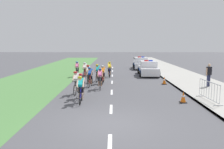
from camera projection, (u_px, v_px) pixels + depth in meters
ground_plane at (111, 124)px, 9.22m from camera, size 160.00×160.00×0.00m
sidewalk_slab at (180, 75)px, 23.04m from camera, size 4.25×60.00×0.12m
kerb_edge at (160, 75)px, 23.05m from camera, size 0.16×60.00×0.13m
grass_verge at (44, 76)px, 23.13m from camera, size 7.00×60.00×0.01m
lane_markings_centre at (112, 82)px, 19.24m from camera, size 0.14×25.60×0.01m
cyclist_lead at (81, 89)px, 12.39m from camera, size 0.42×1.72×1.56m
cyclist_second at (81, 85)px, 13.52m from camera, size 0.42×1.72×1.56m
cyclist_third at (76, 82)px, 14.53m from camera, size 0.43×1.72×1.56m
cyclist_fourth at (100, 78)px, 16.25m from camera, size 0.43×1.72×1.56m
cyclist_fifth at (90, 77)px, 17.04m from camera, size 0.45×1.72×1.56m
cyclist_sixth at (103, 74)px, 18.48m from camera, size 0.43×1.72×1.56m
cyclist_seventh at (88, 73)px, 18.82m from camera, size 0.42×1.72×1.56m
cyclist_eighth at (98, 72)px, 19.44m from camera, size 0.45×1.72×1.56m
cyclist_ninth at (77, 69)px, 22.44m from camera, size 0.45×1.72×1.56m
cyclist_tenth at (85, 70)px, 21.46m from camera, size 0.42×1.72×1.56m
cyclist_eleventh at (109, 69)px, 22.13m from camera, size 0.44×1.72×1.56m
police_car_nearest at (148, 69)px, 23.38m from camera, size 2.14×4.47×1.59m
police_car_second at (141, 63)px, 29.62m from camera, size 2.16×4.48×1.59m
crowd_barrier_front at (209, 91)px, 12.43m from camera, size 0.63×2.32×1.07m
traffic_cone_near at (183, 97)px, 12.50m from camera, size 0.36×0.36×0.64m
traffic_cone_mid at (164, 80)px, 18.19m from camera, size 0.36×0.36×0.64m
spectator_closest at (209, 73)px, 16.56m from camera, size 0.50×0.36×1.68m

